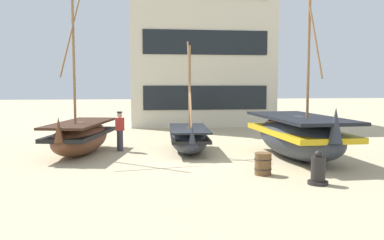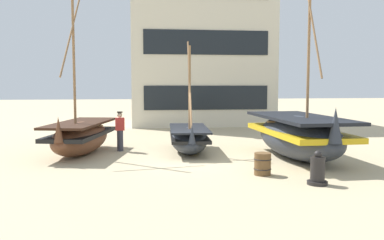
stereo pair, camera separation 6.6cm
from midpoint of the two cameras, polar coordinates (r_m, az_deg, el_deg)
name	(u,v)px [view 2 (the right image)]	position (r m, az deg, el deg)	size (l,w,h in m)	color
ground_plane	(195,159)	(15.84, 0.57, -5.37)	(120.00, 120.00, 0.00)	tan
fishing_boat_near_left	(81,136)	(17.39, -14.94, -2.15)	(2.62, 4.97, 7.13)	brown
fishing_boat_centre_large	(299,135)	(16.35, 14.57, -2.02)	(2.56, 6.00, 8.19)	#2D333D
fishing_boat_far_right	(189,138)	(17.24, -0.32, -2.55)	(1.75, 4.04, 4.64)	#2D333D
fisherman_by_hull	(120,132)	(17.81, -9.76, -1.57)	(0.40, 0.29, 1.68)	#33333D
capstan_winch	(318,171)	(12.38, 17.03, -6.71)	(0.58, 0.58, 0.98)	black
wooden_barrel	(263,164)	(13.25, 9.81, -5.97)	(0.56, 0.56, 0.70)	brown
harbor_building_main	(200,47)	(30.01, 1.13, 10.02)	(9.98, 6.53, 10.89)	beige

